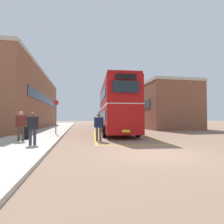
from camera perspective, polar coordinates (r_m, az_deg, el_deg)
name	(u,v)px	position (r m, az deg, el deg)	size (l,w,h in m)	color
ground_plane	(106,130)	(21.87, -1.79, -5.81)	(135.60, 135.60, 0.00)	#846651
sidewalk_left	(53,129)	(24.25, -18.10, -5.17)	(4.00, 57.60, 0.14)	#B2ADA3
brick_building_left	(21,101)	(29.04, -26.64, 3.23)	(6.74, 24.99, 7.96)	brown
depot_building_right	(156,107)	(29.60, 13.65, 1.45)	(6.66, 15.08, 6.37)	brown
double_decker_bus	(116,107)	(17.34, 1.22, 1.47)	(3.44, 10.71, 4.75)	black
single_deck_bus	(108,117)	(35.53, -1.39, -1.65)	(2.95, 9.35, 3.02)	black
pedestrian_boarding	(99,125)	(11.79, -4.20, -4.02)	(0.59, 0.35, 1.81)	#473828
pedestrian_waiting_near	(21,124)	(12.06, -26.69, -3.32)	(0.55, 0.38, 1.75)	#473828
pedestrian_waiting_far	(33,126)	(10.14, -23.66, -4.02)	(0.52, 0.42, 1.66)	#2D2D38
litter_bin	(26,132)	(13.13, -25.47, -5.80)	(0.51, 0.51, 0.84)	black
bus_stop_sign	(56,114)	(16.19, -17.21, -0.48)	(0.44, 0.09, 2.90)	#4C4C51
bay_marking_yellow	(120,136)	(15.45, 2.45, -7.45)	(5.16, 12.85, 0.01)	gold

